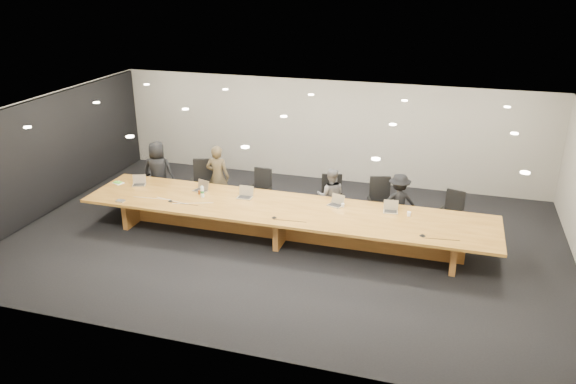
{
  "coord_description": "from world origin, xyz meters",
  "views": [
    {
      "loc": [
        3.3,
        -10.64,
        5.56
      ],
      "look_at": [
        0.0,
        0.3,
        1.0
      ],
      "focal_mm": 35.0,
      "sensor_mm": 36.0,
      "label": 1
    }
  ],
  "objects_px": {
    "amber_mug": "(200,192)",
    "mic_center": "(274,217)",
    "chair_far_left": "(154,180)",
    "laptop_a": "(139,181)",
    "paper_cup_near": "(343,205)",
    "av_box": "(120,201)",
    "chair_right": "(381,202)",
    "mic_right": "(423,235)",
    "laptop_d": "(335,201)",
    "person_b": "(218,177)",
    "person_c": "(331,196)",
    "conference_table": "(284,217)",
    "person_a": "(158,172)",
    "laptop_c": "(245,193)",
    "chair_mid_left": "(260,190)",
    "paper_cup_far": "(409,214)",
    "mic_left": "(170,201)",
    "laptop_b": "(200,186)",
    "chair_far_right": "(451,213)",
    "water_bottle": "(202,192)",
    "chair_left": "(203,184)",
    "person_d": "(398,202)",
    "laptop_e": "(391,207)",
    "chair_mid_right": "(332,199)"
  },
  "relations": [
    {
      "from": "conference_table",
      "to": "chair_far_left",
      "type": "bearing_deg",
      "value": 161.82
    },
    {
      "from": "chair_mid_left",
      "to": "chair_far_right",
      "type": "height_order",
      "value": "chair_mid_left"
    },
    {
      "from": "chair_mid_left",
      "to": "mic_right",
      "type": "relative_size",
      "value": 8.74
    },
    {
      "from": "paper_cup_near",
      "to": "av_box",
      "type": "xyz_separation_m",
      "value": [
        -4.8,
        -1.11,
        -0.03
      ]
    },
    {
      "from": "chair_mid_left",
      "to": "paper_cup_near",
      "type": "height_order",
      "value": "chair_mid_left"
    },
    {
      "from": "laptop_e",
      "to": "paper_cup_far",
      "type": "bearing_deg",
      "value": -20.35
    },
    {
      "from": "chair_right",
      "to": "paper_cup_near",
      "type": "bearing_deg",
      "value": -145.41
    },
    {
      "from": "chair_mid_right",
      "to": "laptop_c",
      "type": "height_order",
      "value": "chair_mid_right"
    },
    {
      "from": "chair_mid_left",
      "to": "laptop_b",
      "type": "bearing_deg",
      "value": -135.9
    },
    {
      "from": "chair_mid_left",
      "to": "amber_mug",
      "type": "relative_size",
      "value": 11.96
    },
    {
      "from": "chair_mid_left",
      "to": "paper_cup_far",
      "type": "xyz_separation_m",
      "value": [
        3.66,
        -1.01,
        0.27
      ]
    },
    {
      "from": "laptop_a",
      "to": "paper_cup_near",
      "type": "bearing_deg",
      "value": -19.89
    },
    {
      "from": "chair_left",
      "to": "paper_cup_near",
      "type": "bearing_deg",
      "value": -31.57
    },
    {
      "from": "chair_right",
      "to": "person_b",
      "type": "height_order",
      "value": "person_b"
    },
    {
      "from": "chair_left",
      "to": "chair_far_right",
      "type": "relative_size",
      "value": 1.18
    },
    {
      "from": "water_bottle",
      "to": "chair_mid_right",
      "type": "bearing_deg",
      "value": 22.56
    },
    {
      "from": "laptop_b",
      "to": "water_bottle",
      "type": "xyz_separation_m",
      "value": [
        0.2,
        -0.31,
        -0.0
      ]
    },
    {
      "from": "mic_center",
      "to": "person_c",
      "type": "bearing_deg",
      "value": 64.5
    },
    {
      "from": "person_b",
      "to": "person_c",
      "type": "height_order",
      "value": "person_b"
    },
    {
      "from": "laptop_d",
      "to": "mic_right",
      "type": "bearing_deg",
      "value": -6.31
    },
    {
      "from": "mic_center",
      "to": "water_bottle",
      "type": "bearing_deg",
      "value": 161.95
    },
    {
      "from": "mic_center",
      "to": "laptop_b",
      "type": "bearing_deg",
      "value": 156.22
    },
    {
      "from": "paper_cup_far",
      "to": "chair_far_right",
      "type": "bearing_deg",
      "value": 49.55
    },
    {
      "from": "laptop_a",
      "to": "laptop_d",
      "type": "distance_m",
      "value": 4.75
    },
    {
      "from": "person_b",
      "to": "laptop_d",
      "type": "bearing_deg",
      "value": 160.9
    },
    {
      "from": "conference_table",
      "to": "person_b",
      "type": "bearing_deg",
      "value": 149.1
    },
    {
      "from": "chair_far_right",
      "to": "mic_center",
      "type": "xyz_separation_m",
      "value": [
        -3.52,
        -1.89,
        0.26
      ]
    },
    {
      "from": "chair_mid_left",
      "to": "chair_mid_right",
      "type": "bearing_deg",
      "value": -1.05
    },
    {
      "from": "chair_mid_right",
      "to": "chair_right",
      "type": "relative_size",
      "value": 0.99
    },
    {
      "from": "chair_left",
      "to": "av_box",
      "type": "height_order",
      "value": "chair_left"
    },
    {
      "from": "laptop_d",
      "to": "paper_cup_near",
      "type": "bearing_deg",
      "value": 14.5
    },
    {
      "from": "paper_cup_far",
      "to": "mic_left",
      "type": "height_order",
      "value": "paper_cup_far"
    },
    {
      "from": "chair_mid_right",
      "to": "laptop_d",
      "type": "distance_m",
      "value": 0.87
    },
    {
      "from": "chair_far_left",
      "to": "amber_mug",
      "type": "height_order",
      "value": "chair_far_left"
    },
    {
      "from": "conference_table",
      "to": "chair_far_left",
      "type": "relative_size",
      "value": 8.61
    },
    {
      "from": "laptop_b",
      "to": "av_box",
      "type": "distance_m",
      "value": 1.8
    },
    {
      "from": "person_a",
      "to": "laptop_c",
      "type": "distance_m",
      "value": 2.84
    },
    {
      "from": "chair_right",
      "to": "mic_right",
      "type": "distance_m",
      "value": 2.16
    },
    {
      "from": "mic_right",
      "to": "chair_mid_right",
      "type": "bearing_deg",
      "value": 141.52
    },
    {
      "from": "conference_table",
      "to": "paper_cup_far",
      "type": "height_order",
      "value": "paper_cup_far"
    },
    {
      "from": "mic_right",
      "to": "chair_left",
      "type": "bearing_deg",
      "value": 162.2
    },
    {
      "from": "chair_left",
      "to": "amber_mug",
      "type": "relative_size",
      "value": 13.4
    },
    {
      "from": "paper_cup_far",
      "to": "mic_left",
      "type": "xyz_separation_m",
      "value": [
        -5.16,
        -0.71,
        -0.03
      ]
    },
    {
      "from": "person_a",
      "to": "chair_far_left",
      "type": "bearing_deg",
      "value": -38.68
    },
    {
      "from": "chair_far_right",
      "to": "laptop_b",
      "type": "xyz_separation_m",
      "value": [
        -5.63,
        -0.96,
        0.37
      ]
    },
    {
      "from": "person_c",
      "to": "conference_table",
      "type": "bearing_deg",
      "value": 45.49
    },
    {
      "from": "person_d",
      "to": "conference_table",
      "type": "bearing_deg",
      "value": 11.44
    },
    {
      "from": "chair_far_left",
      "to": "chair_mid_left",
      "type": "xyz_separation_m",
      "value": [
        2.87,
        0.05,
        0.01
      ]
    },
    {
      "from": "person_d",
      "to": "chair_mid_left",
      "type": "bearing_deg",
      "value": -18.08
    },
    {
      "from": "amber_mug",
      "to": "mic_center",
      "type": "xyz_separation_m",
      "value": [
        2.05,
        -0.76,
        -0.03
      ]
    }
  ]
}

